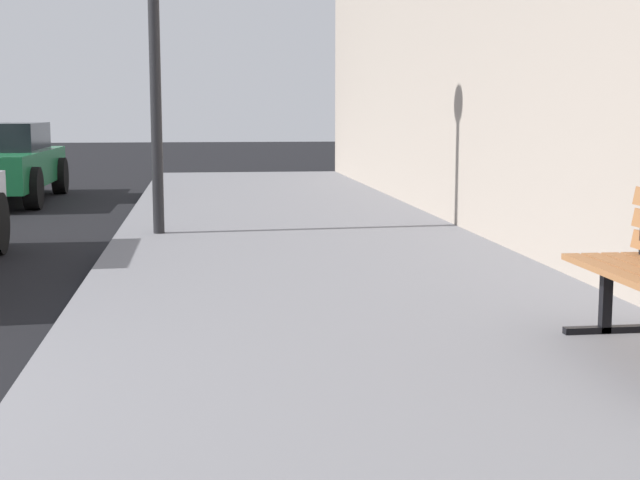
{
  "coord_description": "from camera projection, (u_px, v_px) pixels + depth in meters",
  "views": [
    {
      "loc": [
        2.92,
        -3.97,
        1.47
      ],
      "look_at": [
        3.67,
        1.76,
        0.65
      ],
      "focal_mm": 51.7,
      "sensor_mm": 36.0,
      "label": 1
    }
  ],
  "objects": [
    {
      "name": "sidewalk",
      "position": [
        441.0,
        416.0,
        4.23
      ],
      "size": [
        4.0,
        32.0,
        0.15
      ],
      "primitive_type": "cube",
      "color": "slate",
      "rests_on": "ground_plane"
    }
  ]
}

